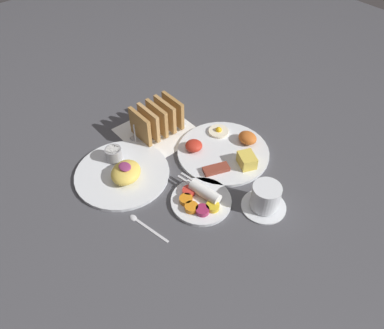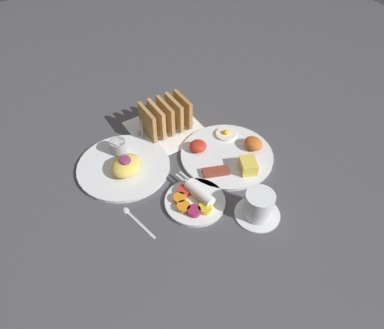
# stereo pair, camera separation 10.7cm
# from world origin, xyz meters

# --- Properties ---
(ground_plane) EXTENTS (3.00, 3.00, 0.00)m
(ground_plane) POSITION_xyz_m (0.00, 0.00, 0.00)
(ground_plane) COLOR #47474C
(napkin_flat) EXTENTS (0.22, 0.22, 0.00)m
(napkin_flat) POSITION_xyz_m (-0.14, 0.07, 0.00)
(napkin_flat) COLOR white
(napkin_flat) RESTS_ON ground_plane
(plate_breakfast) EXTENTS (0.28, 0.28, 0.05)m
(plate_breakfast) POSITION_xyz_m (0.07, 0.17, 0.01)
(plate_breakfast) COLOR white
(plate_breakfast) RESTS_ON ground_plane
(plate_condiments) EXTENTS (0.18, 0.16, 0.04)m
(plate_condiments) POSITION_xyz_m (0.16, -0.02, 0.01)
(plate_condiments) COLOR white
(plate_condiments) RESTS_ON ground_plane
(plate_foreground) EXTENTS (0.27, 0.27, 0.06)m
(plate_foreground) POSITION_xyz_m (-0.06, -0.12, 0.01)
(plate_foreground) COLOR white
(plate_foreground) RESTS_ON ground_plane
(toast_rack) EXTENTS (0.10, 0.18, 0.10)m
(toast_rack) POSITION_xyz_m (-0.14, 0.07, 0.05)
(toast_rack) COLOR #B7B7BC
(toast_rack) RESTS_ON ground_plane
(coffee_cup) EXTENTS (0.12, 0.12, 0.08)m
(coffee_cup) POSITION_xyz_m (0.28, 0.10, 0.04)
(coffee_cup) COLOR white
(coffee_cup) RESTS_ON ground_plane
(teaspoon) EXTENTS (0.13, 0.04, 0.01)m
(teaspoon) POSITION_xyz_m (0.12, -0.18, 0.00)
(teaspoon) COLOR silver
(teaspoon) RESTS_ON ground_plane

